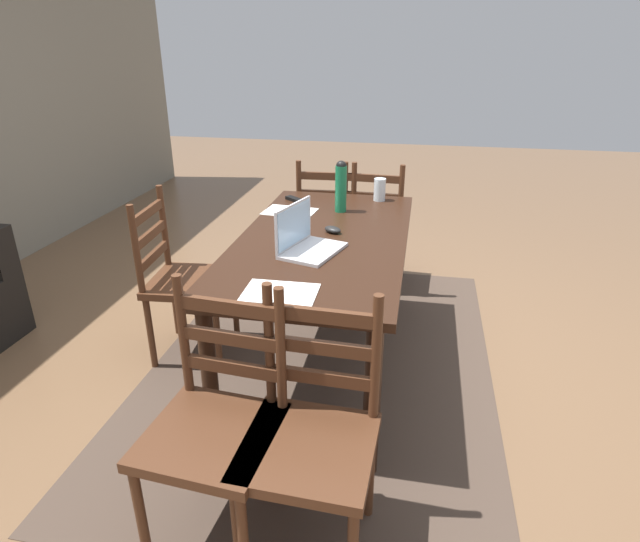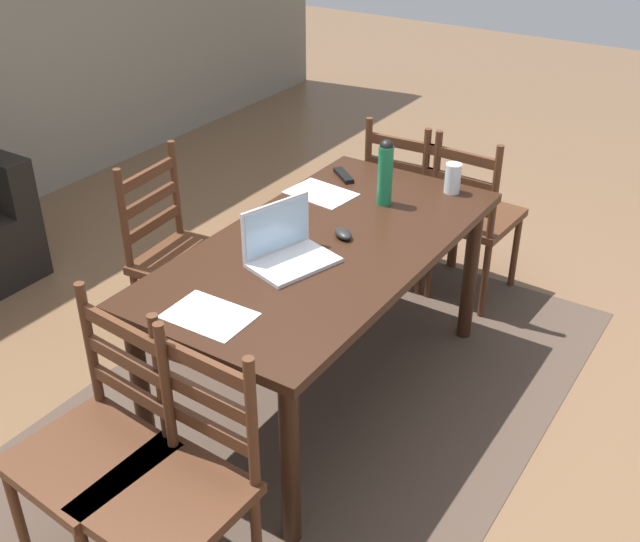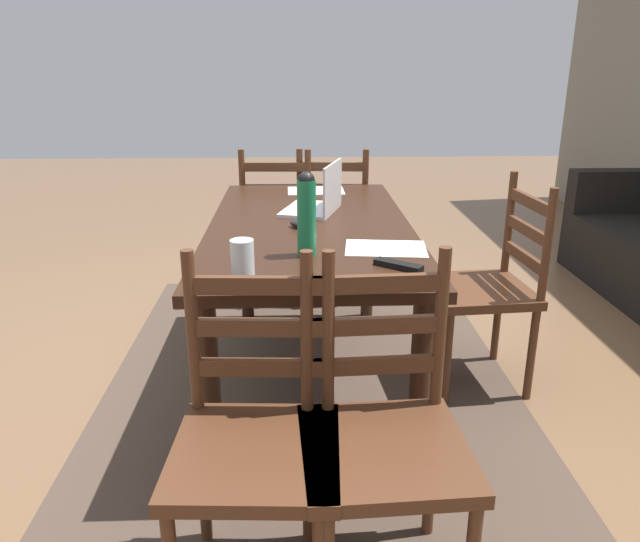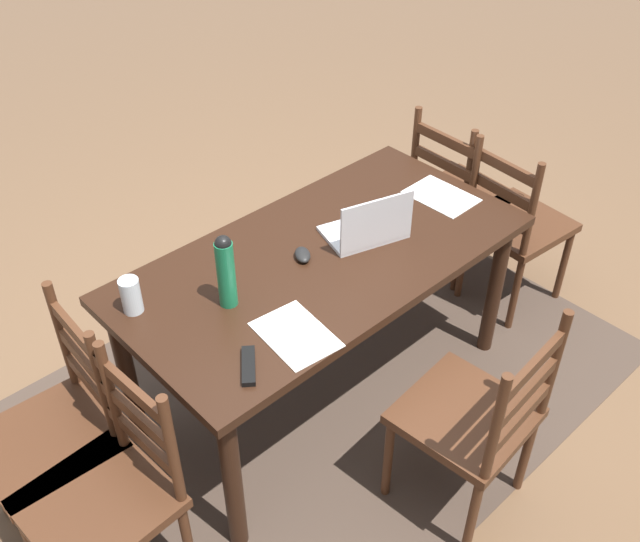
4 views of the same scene
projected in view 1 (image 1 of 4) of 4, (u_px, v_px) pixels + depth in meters
ground_plane at (323, 364)px, 3.03m from camera, size 14.00×14.00×0.00m
area_rug at (323, 363)px, 3.03m from camera, size 2.72×1.87×0.01m
dining_table at (323, 255)px, 2.76m from camera, size 1.68×0.85×0.77m
chair_left_far at (216, 425)px, 1.86m from camera, size 0.48×0.48×0.95m
chair_right_near at (374, 226)px, 3.83m from camera, size 0.46×0.46×0.95m
chair_right_far at (329, 223)px, 3.89m from camera, size 0.46×0.46×0.95m
chair_far_head at (184, 280)px, 2.98m from camera, size 0.48×0.48×0.95m
chair_left_near at (311, 438)px, 1.80m from camera, size 0.46×0.46×0.95m
laptop at (304, 239)px, 2.52m from camera, size 0.37×0.30×0.23m
water_bottle at (341, 186)px, 3.06m from camera, size 0.07×0.07×0.30m
drinking_glass at (380, 190)px, 3.31m from camera, size 0.07×0.07×0.14m
computer_mouse at (333, 230)px, 2.78m from camera, size 0.10×0.12×0.03m
tv_remote at (296, 200)px, 3.31m from camera, size 0.14×0.16×0.02m
paper_stack_left at (290, 211)px, 3.12m from camera, size 0.24×0.32×0.00m
paper_stack_right at (280, 292)px, 2.13m from camera, size 0.22×0.30×0.00m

